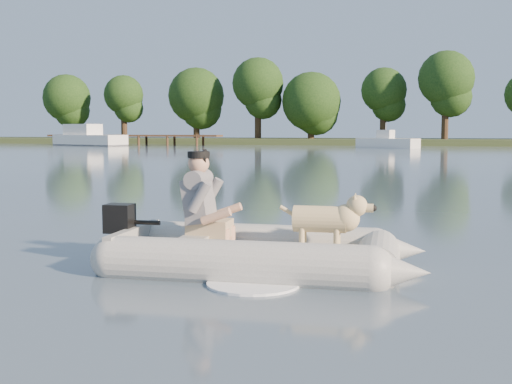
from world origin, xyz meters
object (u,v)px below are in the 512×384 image
(dock, at_px, (133,140))
(dinghy, at_px, (261,216))
(man, at_px, (201,197))
(dog, at_px, (320,224))
(motorboat, at_px, (388,136))
(cabin_cruiser, at_px, (90,135))

(dock, xyz_separation_m, dinghy, (26.54, -51.37, 0.07))
(dinghy, relative_size, man, 4.16)
(dinghy, distance_m, dog, 0.65)
(dinghy, distance_m, motorboat, 48.26)
(dock, height_order, dog, dock)
(dinghy, distance_m, cabin_cruiser, 57.49)
(man, relative_size, motorboat, 0.20)
(dock, distance_m, dog, 58.04)
(dinghy, distance_m, man, 0.72)
(dinghy, xyz_separation_m, man, (-0.70, 0.02, 0.18))
(dinghy, relative_size, cabin_cruiser, 0.56)
(cabin_cruiser, bearing_deg, dock, 51.23)
(dinghy, bearing_deg, dock, 114.35)
(dinghy, bearing_deg, motorboat, 88.99)
(dinghy, relative_size, motorboat, 0.85)
(dock, relative_size, dog, 19.33)
(cabin_cruiser, height_order, motorboat, cabin_cruiser)
(dock, distance_m, dinghy, 57.82)
(dog, bearing_deg, man, -180.00)
(dinghy, xyz_separation_m, motorboat, (-1.65, 48.23, 0.42))
(dinghy, bearing_deg, man, 175.76)
(dinghy, height_order, cabin_cruiser, cabin_cruiser)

